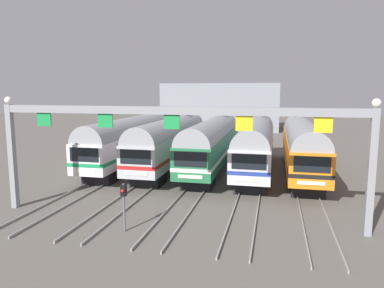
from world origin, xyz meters
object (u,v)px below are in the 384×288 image
Objects in this scene: commuter_train_white at (131,139)px; yard_signal_mast at (124,198)px; commuter_train_green at (212,141)px; commuter_train_silver at (256,143)px; catenary_gantry at (172,129)px; commuter_train_stainless at (171,140)px; commuter_train_orange at (302,144)px.

yard_signal_mast is at bearing -69.29° from commuter_train_white.
commuter_train_white is 16.86m from yard_signal_mast.
commuter_train_green is 15.90m from yard_signal_mast.
commuter_train_silver is 14.30m from catenary_gantry.
commuter_train_green is at bearing 90.00° from catenary_gantry.
catenary_gantry is at bearing -59.54° from commuter_train_white.
catenary_gantry is (7.94, -13.49, 2.55)m from commuter_train_white.
commuter_train_stainless is 7.94m from commuter_train_silver.
commuter_train_orange is at bearing 0.00° from commuter_train_stainless.
commuter_train_white is at bearing -179.94° from commuter_train_stainless.
commuter_train_white is 1.00× the size of commuter_train_stainless.
commuter_train_white is at bearing -179.98° from commuter_train_silver.
commuter_train_green reaches higher than commuter_train_white.
commuter_train_white is 0.86× the size of catenary_gantry.
yard_signal_mast is at bearing -82.82° from commuter_train_stainless.
commuter_train_stainless is 11.91m from commuter_train_orange.
commuter_train_silver is 3.97m from commuter_train_orange.
commuter_train_silver is (7.94, 0.00, 0.00)m from commuter_train_stainless.
commuter_train_green is at bearing 0.00° from commuter_train_stainless.
commuter_train_silver is 7.00× the size of yard_signal_mast.
commuter_train_green is 3.97m from commuter_train_silver.
catenary_gantry is (3.97, -13.50, 2.54)m from commuter_train_stainless.
commuter_train_white is 7.94m from commuter_train_green.
commuter_train_orange is 15.87m from catenary_gantry.
commuter_train_stainless is (3.97, 0.00, 0.00)m from commuter_train_white.
commuter_train_stainless and commuter_train_silver have the same top height.
commuter_train_stainless is at bearing 0.06° from commuter_train_white.
commuter_train_stainless reaches higher than yard_signal_mast.
yard_signal_mast is at bearing -110.70° from commuter_train_silver.
catenary_gantry is 8.18× the size of yard_signal_mast.
commuter_train_orange reaches higher than yard_signal_mast.
catenary_gantry reaches higher than yard_signal_mast.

